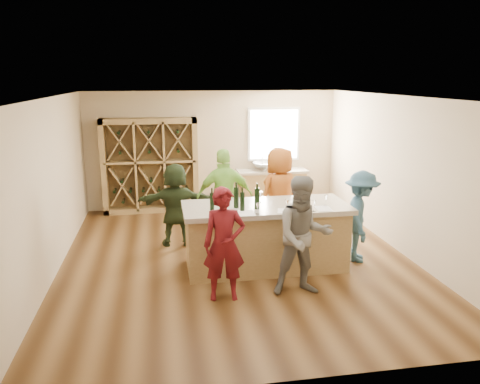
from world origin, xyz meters
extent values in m
cube|color=brown|center=(0.00, 0.00, -0.05)|extent=(6.00, 7.00, 0.10)
cube|color=white|center=(0.00, 0.00, 2.85)|extent=(6.00, 7.00, 0.10)
cube|color=beige|center=(0.00, 3.55, 1.40)|extent=(6.00, 0.10, 2.80)
cube|color=beige|center=(0.00, -3.55, 1.40)|extent=(6.00, 0.10, 2.80)
cube|color=beige|center=(-3.05, 0.00, 1.40)|extent=(0.10, 7.00, 2.80)
cube|color=beige|center=(3.05, 0.00, 1.40)|extent=(0.10, 7.00, 2.80)
cube|color=white|center=(1.50, 3.47, 1.75)|extent=(1.30, 0.06, 1.30)
cube|color=white|center=(1.50, 3.44, 1.75)|extent=(1.18, 0.01, 1.18)
cube|color=#9B7C4A|center=(-1.50, 3.27, 1.10)|extent=(2.20, 0.45, 2.20)
cube|color=#9B7C4A|center=(1.40, 3.20, 0.43)|extent=(1.60, 0.58, 0.86)
cube|color=#A39985|center=(1.40, 3.20, 0.89)|extent=(1.70, 0.62, 0.06)
imported|color=silver|center=(1.20, 3.20, 1.01)|extent=(0.54, 0.54, 0.19)
cylinder|color=silver|center=(1.20, 3.38, 1.07)|extent=(0.02, 0.02, 0.30)
cube|color=#9B7C4A|center=(0.42, -0.47, 0.50)|extent=(2.60, 1.00, 1.00)
cube|color=#A39985|center=(0.42, -0.47, 1.04)|extent=(2.72, 1.12, 0.08)
cylinder|color=black|center=(-0.49, -0.62, 1.22)|extent=(0.07, 0.07, 0.28)
cylinder|color=black|center=(-0.33, -0.70, 1.22)|extent=(0.09, 0.09, 0.28)
cylinder|color=black|center=(-0.09, -0.54, 1.25)|extent=(0.09, 0.09, 0.33)
cylinder|color=black|center=(-0.02, -0.73, 1.23)|extent=(0.09, 0.09, 0.30)
cylinder|color=black|center=(0.23, -0.66, 1.25)|extent=(0.11, 0.11, 0.34)
cone|color=white|center=(0.17, -0.96, 1.16)|extent=(0.07, 0.07, 0.17)
cone|color=white|center=(0.66, -0.89, 1.17)|extent=(0.09, 0.09, 0.19)
cone|color=white|center=(1.07, -0.96, 1.16)|extent=(0.08, 0.08, 0.17)
cone|color=white|center=(0.86, -0.62, 1.17)|extent=(0.09, 0.09, 0.19)
cone|color=white|center=(1.36, -0.69, 1.17)|extent=(0.09, 0.09, 0.18)
cube|color=white|center=(0.02, -0.87, 1.08)|extent=(0.26, 0.34, 0.00)
cube|color=white|center=(0.62, -0.86, 1.08)|extent=(0.27, 0.32, 0.00)
cube|color=white|center=(1.27, -0.82, 1.08)|extent=(0.26, 0.34, 0.00)
imported|color=#590F14|center=(-0.41, -1.49, 0.82)|extent=(0.63, 0.48, 1.65)
imported|color=slate|center=(0.74, -1.52, 0.88)|extent=(0.87, 0.49, 1.77)
imported|color=#335972|center=(2.09, -0.45, 0.79)|extent=(0.82, 1.13, 1.59)
imported|color=#8CC64C|center=(-0.09, 0.78, 0.92)|extent=(1.08, 0.55, 1.84)
imported|color=#994C19|center=(0.98, 0.80, 0.91)|extent=(1.05, 0.90, 1.83)
imported|color=#263319|center=(-1.01, 0.88, 0.79)|extent=(1.52, 0.68, 1.58)
cone|color=white|center=(0.37, -0.27, 1.17)|extent=(0.07, 0.07, 0.18)
camera|label=1|loc=(-1.25, -7.66, 3.13)|focal=35.00mm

